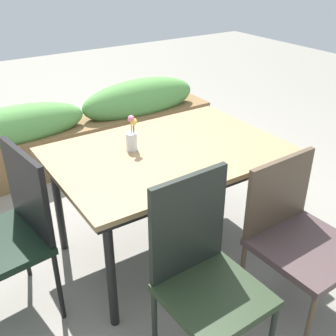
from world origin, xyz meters
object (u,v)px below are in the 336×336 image
(dining_table, at_px, (168,158))
(chair_near_right, at_px, (297,231))
(chair_near_left, at_px, (203,269))
(planter_box, at_px, (86,129))
(chair_end_left, at_px, (6,230))
(flower_vase, at_px, (132,137))

(dining_table, bearing_deg, chair_near_right, -68.22)
(chair_near_left, xyz_separation_m, chair_near_right, (0.63, -0.00, -0.05))
(chair_near_right, xyz_separation_m, planter_box, (-0.25, 2.28, -0.16))
(chair_near_left, relative_size, planter_box, 0.37)
(chair_end_left, height_order, planter_box, chair_end_left)
(flower_vase, bearing_deg, chair_near_right, -61.10)
(chair_near_left, relative_size, chair_near_right, 1.12)
(dining_table, relative_size, planter_box, 0.52)
(flower_vase, height_order, planter_box, flower_vase)
(planter_box, bearing_deg, chair_end_left, -125.31)
(chair_near_left, xyz_separation_m, chair_end_left, (-0.68, 0.79, 0.00))
(dining_table, bearing_deg, chair_near_left, -112.23)
(chair_near_right, xyz_separation_m, flower_vase, (-0.50, 0.90, 0.34))
(chair_near_right, distance_m, chair_end_left, 1.53)
(chair_near_left, distance_m, chair_end_left, 1.04)
(chair_near_left, height_order, chair_end_left, chair_near_left)
(chair_end_left, xyz_separation_m, flower_vase, (0.81, 0.10, 0.29))
(chair_end_left, bearing_deg, chair_near_right, -128.86)
(chair_near_right, height_order, flower_vase, flower_vase)
(chair_near_right, xyz_separation_m, chair_end_left, (-1.31, 0.79, 0.05))
(flower_vase, distance_m, planter_box, 1.49)
(chair_near_left, distance_m, chair_near_right, 0.63)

